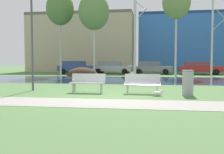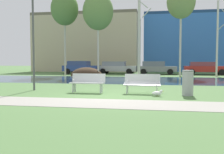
{
  "view_description": "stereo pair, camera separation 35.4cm",
  "coord_description": "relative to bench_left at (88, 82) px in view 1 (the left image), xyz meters",
  "views": [
    {
      "loc": [
        1.52,
        -10.57,
        1.43
      ],
      "look_at": [
        -0.15,
        1.13,
        0.72
      ],
      "focal_mm": 40.87,
      "sensor_mm": 36.0,
      "label": 1
    },
    {
      "loc": [
        1.87,
        -10.52,
        1.43
      ],
      "look_at": [
        -0.15,
        1.13,
        0.72
      ],
      "focal_mm": 40.87,
      "sensor_mm": 36.0,
      "label": 2
    }
  ],
  "objects": [
    {
      "name": "building_beige_block",
      "position": [
        -6.89,
        26.37,
        3.66
      ],
      "size": [
        14.93,
        8.5,
        8.27
      ],
      "color": "#BCAD8E",
      "rests_on": "ground"
    },
    {
      "name": "paved_path_strip",
      "position": [
        1.25,
        -2.94,
        -0.47
      ],
      "size": [
        60.0,
        1.92,
        0.01
      ],
      "primitive_type": "cube",
      "color": "gray",
      "rests_on": "ground"
    },
    {
      "name": "birch_far_left",
      "position": [
        -6.19,
        13.83,
        6.33
      ],
      "size": [
        2.81,
        2.81,
        8.76
      ],
      "color": "#BCB7A8",
      "rests_on": "ground"
    },
    {
      "name": "soil_mound",
      "position": [
        -3.8,
        13.45,
        -0.47
      ],
      "size": [
        3.21,
        2.44,
        1.72
      ],
      "primitive_type": "ellipsoid",
      "color": "#423021",
      "rests_on": "ground"
    },
    {
      "name": "bench_right",
      "position": [
        2.51,
        0.0,
        0.0
      ],
      "size": [
        1.61,
        0.59,
        0.87
      ],
      "color": "silver",
      "rests_on": "ground"
    },
    {
      "name": "seagull",
      "position": [
        3.19,
        -0.84,
        -0.34
      ],
      "size": [
        0.48,
        0.18,
        0.27
      ],
      "color": "white",
      "rests_on": "ground"
    },
    {
      "name": "parked_hatch_third_grey",
      "position": [
        3.12,
        17.65,
        0.3
      ],
      "size": [
        4.44,
        2.18,
        1.46
      ],
      "color": "slate",
      "rests_on": "ground"
    },
    {
      "name": "parked_van_nearest_blue",
      "position": [
        -5.54,
        17.3,
        0.32
      ],
      "size": [
        4.24,
        2.26,
        1.49
      ],
      "color": "#2D4793",
      "rests_on": "ground"
    },
    {
      "name": "building_blue_store",
      "position": [
        7.91,
        28.08,
        3.74
      ],
      "size": [
        13.11,
        6.42,
        8.42
      ],
      "color": "#3870C6",
      "rests_on": "ground"
    },
    {
      "name": "bench_left",
      "position": [
        0.0,
        0.0,
        0.0
      ],
      "size": [
        1.61,
        0.59,
        0.87
      ],
      "color": "silver",
      "rests_on": "ground"
    },
    {
      "name": "ground_plane",
      "position": [
        1.25,
        9.1,
        -0.47
      ],
      "size": [
        120.0,
        120.0,
        0.0
      ],
      "primitive_type": "plane",
      "color": "#4C703D"
    },
    {
      "name": "birch_center",
      "position": [
        5.44,
        14.44,
        6.73
      ],
      "size": [
        2.74,
        2.74,
        9.28
      ],
      "color": "beige",
      "rests_on": "ground"
    },
    {
      "name": "parked_wagon_fourth_red",
      "position": [
        8.31,
        17.52,
        0.28
      ],
      "size": [
        4.58,
        2.15,
        1.4
      ],
      "color": "maroon",
      "rests_on": "ground"
    },
    {
      "name": "birch_center_left",
      "position": [
        1.47,
        13.72,
        3.96
      ],
      "size": [
        1.3,
        2.01,
        8.7
      ],
      "color": "beige",
      "rests_on": "ground"
    },
    {
      "name": "parked_sedan_second_silver",
      "position": [
        -1.44,
        17.99,
        0.29
      ],
      "size": [
        4.67,
        2.18,
        1.44
      ],
      "color": "#B2B5BC",
      "rests_on": "ground"
    },
    {
      "name": "birch_center_right",
      "position": [
        8.84,
        14.18,
        3.85
      ],
      "size": [
        1.42,
        2.62,
        8.52
      ],
      "color": "beige",
      "rests_on": "ground"
    },
    {
      "name": "streetlamp",
      "position": [
        -2.89,
        0.44,
        2.82
      ],
      "size": [
        0.32,
        0.32,
        4.86
      ],
      "color": "#4C4C51",
      "rests_on": "ground"
    },
    {
      "name": "river_band",
      "position": [
        1.25,
        8.42,
        -0.47
      ],
      "size": [
        80.0,
        8.04,
        0.01
      ],
      "primitive_type": "cube",
      "color": "#284256",
      "rests_on": "ground"
    },
    {
      "name": "trash_bin",
      "position": [
        4.44,
        -0.35,
        0.08
      ],
      "size": [
        0.49,
        0.49,
        1.07
      ],
      "color": "#999B9E",
      "rests_on": "ground"
    },
    {
      "name": "birch_left",
      "position": [
        -2.53,
        13.2,
        5.82
      ],
      "size": [
        3.01,
        3.01,
        8.11
      ],
      "color": "beige",
      "rests_on": "ground"
    }
  ]
}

